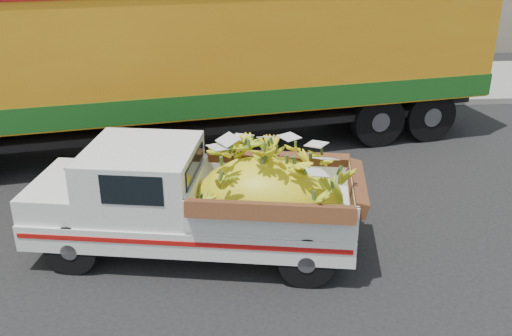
{
  "coord_description": "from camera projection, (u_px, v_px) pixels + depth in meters",
  "views": [
    {
      "loc": [
        0.95,
        -6.37,
        4.32
      ],
      "look_at": [
        1.52,
        1.12,
        1.08
      ],
      "focal_mm": 40.0,
      "sensor_mm": 36.0,
      "label": 1
    }
  ],
  "objects": [
    {
      "name": "ground",
      "position": [
        147.0,
        281.0,
        7.48
      ],
      "size": [
        100.0,
        100.0,
        0.0
      ],
      "primitive_type": "plane",
      "color": "black",
      "rests_on": "ground"
    },
    {
      "name": "curb",
      "position": [
        177.0,
        107.0,
        14.27
      ],
      "size": [
        60.0,
        0.25,
        0.15
      ],
      "primitive_type": "cube",
      "color": "gray",
      "rests_on": "ground"
    },
    {
      "name": "sidewalk",
      "position": [
        181.0,
        85.0,
        16.19
      ],
      "size": [
        60.0,
        4.0,
        0.14
      ],
      "primitive_type": "cube",
      "color": "gray",
      "rests_on": "ground"
    },
    {
      "name": "pickup_truck",
      "position": [
        218.0,
        199.0,
        7.81
      ],
      "size": [
        4.63,
        2.35,
        1.55
      ],
      "rotation": [
        0.0,
        0.0,
        -0.17
      ],
      "color": "black",
      "rests_on": "ground"
    },
    {
      "name": "semi_trailer",
      "position": [
        201.0,
        44.0,
        11.27
      ],
      "size": [
        12.08,
        4.7,
        3.8
      ],
      "rotation": [
        0.0,
        0.0,
        0.19
      ],
      "color": "black",
      "rests_on": "ground"
    }
  ]
}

